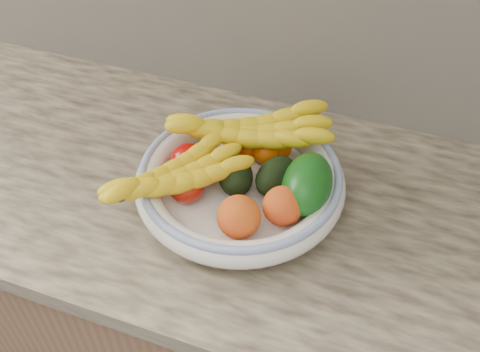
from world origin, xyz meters
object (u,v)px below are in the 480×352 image
(banana_bunch_front, at_px, (176,179))
(banana_bunch_back, at_px, (249,134))
(fruit_bowl, at_px, (240,180))
(green_mango, at_px, (307,184))

(banana_bunch_front, bearing_deg, banana_bunch_back, 7.59)
(fruit_bowl, bearing_deg, banana_bunch_front, -145.77)
(fruit_bowl, relative_size, banana_bunch_front, 1.33)
(fruit_bowl, height_order, green_mango, green_mango)
(banana_bunch_back, bearing_deg, fruit_bowl, -102.29)
(fruit_bowl, xyz_separation_m, banana_bunch_front, (-0.10, -0.07, 0.03))
(green_mango, distance_m, banana_bunch_back, 0.16)
(green_mango, relative_size, banana_bunch_front, 0.46)
(fruit_bowl, distance_m, banana_bunch_front, 0.12)
(fruit_bowl, xyz_separation_m, green_mango, (0.12, 0.01, 0.03))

